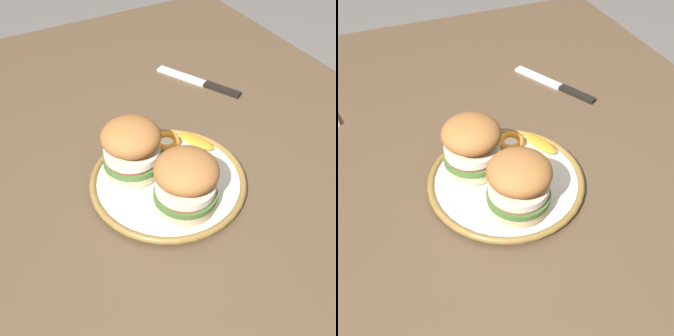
{
  "view_description": "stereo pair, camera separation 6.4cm",
  "coord_description": "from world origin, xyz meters",
  "views": [
    {
      "loc": [
        -0.41,
        0.26,
        1.26
      ],
      "look_at": [
        0.03,
        0.02,
        0.78
      ],
      "focal_mm": 43.6,
      "sensor_mm": 36.0,
      "label": 1
    },
    {
      "loc": [
        -0.44,
        0.21,
        1.26
      ],
      "look_at": [
        0.03,
        0.02,
        0.78
      ],
      "focal_mm": 43.6,
      "sensor_mm": 36.0,
      "label": 2
    }
  ],
  "objects": [
    {
      "name": "dining_table",
      "position": [
        0.0,
        0.0,
        0.66
      ],
      "size": [
        1.48,
        1.05,
        0.74
      ],
      "color": "brown",
      "rests_on": "ground"
    },
    {
      "name": "dinner_plate",
      "position": [
        0.03,
        0.02,
        0.75
      ],
      "size": [
        0.28,
        0.28,
        0.02
      ],
      "color": "silver",
      "rests_on": "dining_table"
    },
    {
      "name": "sandwich_half_left",
      "position": [
        -0.04,
        0.02,
        0.81
      ],
      "size": [
        0.13,
        0.13,
        0.1
      ],
      "color": "beige",
      "rests_on": "dinner_plate"
    },
    {
      "name": "sandwich_half_right",
      "position": [
        0.08,
        0.06,
        0.81
      ],
      "size": [
        0.13,
        0.13,
        0.1
      ],
      "color": "beige",
      "rests_on": "dinner_plate"
    },
    {
      "name": "orange_peel_curled",
      "position": [
        0.11,
        -0.02,
        0.76
      ],
      "size": [
        0.05,
        0.05,
        0.01
      ],
      "color": "orange",
      "rests_on": "dinner_plate"
    },
    {
      "name": "orange_peel_strip_long",
      "position": [
        0.08,
        -0.07,
        0.76
      ],
      "size": [
        0.08,
        0.05,
        0.01
      ],
      "color": "orange",
      "rests_on": "dinner_plate"
    },
    {
      "name": "table_knife",
      "position": [
        0.27,
        -0.21,
        0.74
      ],
      "size": [
        0.2,
        0.12,
        0.01
      ],
      "color": "silver",
      "rests_on": "dining_table"
    }
  ]
}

